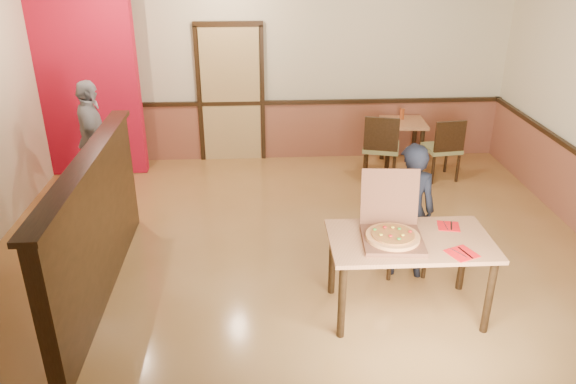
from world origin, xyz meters
The scene contains 20 objects.
floor centered at (0.00, 0.00, 0.00)m, with size 7.00×7.00×0.00m, color #AF7E44.
ceiling centered at (0.00, 0.00, 2.80)m, with size 7.00×7.00×0.00m, color black.
wall_back centered at (0.00, 3.50, 1.40)m, with size 7.00×7.00×0.00m, color beige.
wainscot_back centered at (0.00, 3.47, 0.45)m, with size 7.00×0.04×0.90m, color brown.
chair_rail_back centered at (0.00, 3.45, 0.92)m, with size 7.00×0.06×0.06m, color black.
back_door centered at (-0.80, 3.46, 1.05)m, with size 0.90×0.06×2.10m, color tan.
booth_partition centered at (-2.00, -0.20, 0.74)m, with size 0.20×3.10×1.44m.
red_accent_panel centered at (-2.90, 3.00, 1.40)m, with size 1.60×0.20×2.78m, color #B40C26.
main_table centered at (0.96, -0.72, 0.68)m, with size 1.49×0.86×0.79m.
diner_chair centered at (1.11, 0.08, 0.50)m, with size 0.48×0.48×0.92m.
side_chair_left centered at (1.37, 2.41, 0.56)m, with size 0.62×0.62×1.02m.
side_chair_right centered at (2.29, 2.41, 0.51)m, with size 0.52×0.52×0.94m.
side_table centered at (1.84, 3.03, 0.54)m, with size 0.70×0.70×0.71m.
diner centered at (1.12, -0.06, 0.74)m, with size 0.54×0.36×1.48m, color black.
passerby centered at (-2.60, 2.12, 0.81)m, with size 0.95×0.40×1.62m, color gray.
pizza_box centered at (0.79, -0.71, 0.87)m, with size 0.58×0.67×0.57m.
pizza centered at (0.78, -0.77, 0.85)m, with size 0.48×0.48×0.03m, color #F7A659.
napkin_near centered at (1.34, -1.00, 0.80)m, with size 0.30×0.30×0.01m.
napkin_far centered at (1.38, -0.50, 0.80)m, with size 0.24×0.24×0.01m.
condiment centered at (1.84, 3.16, 0.79)m, with size 0.07×0.07×0.17m, color #9C451C.
Camera 1 is at (-0.41, -5.11, 3.32)m, focal length 35.00 mm.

